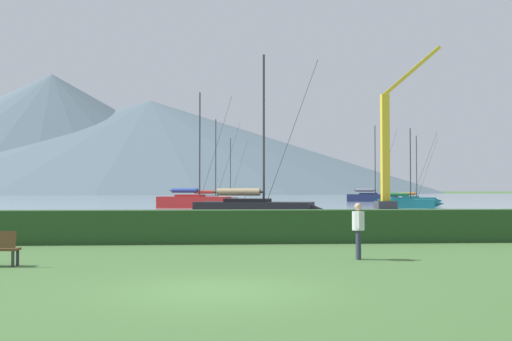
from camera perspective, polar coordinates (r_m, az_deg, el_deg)
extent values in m
plane|color=#477038|center=(12.66, -3.69, -11.08)|extent=(1000.00, 1000.00, 0.00)
cube|color=#8499A8|center=(149.50, -3.91, -2.53)|extent=(320.00, 246.00, 0.00)
cube|color=#284C23|center=(23.53, -3.80, -5.21)|extent=(80.00, 1.20, 1.25)
cube|color=#19707A|center=(85.95, 14.40, -2.75)|extent=(6.20, 3.31, 0.93)
cone|color=#19707A|center=(86.31, 16.63, -2.72)|extent=(1.16, 1.00, 0.79)
cube|color=#16646E|center=(85.92, 14.17, -2.52)|extent=(2.45, 1.88, 0.59)
cylinder|color=#333338|center=(86.03, 14.71, 0.23)|extent=(0.12, 0.12, 8.83)
cylinder|color=#333338|center=(85.87, 13.85, -2.11)|extent=(2.60, 0.70, 0.10)
cylinder|color=orange|center=(85.87, 13.85, -2.11)|extent=(2.28, 0.88, 0.37)
cylinder|color=#333338|center=(86.17, 15.63, 0.08)|extent=(2.73, 0.66, 8.40)
cube|color=black|center=(40.47, -0.18, -3.79)|extent=(8.10, 4.85, 1.20)
cone|color=black|center=(39.63, 5.99, -3.83)|extent=(1.56, 1.38, 1.02)
cube|color=black|center=(40.56, -0.78, -3.17)|extent=(3.27, 2.62, 0.77)
cylinder|color=#333338|center=(40.46, 0.73, 3.59)|extent=(0.15, 0.15, 10.31)
cylinder|color=#333338|center=(40.72, -1.64, -2.01)|extent=(3.32, 1.18, 0.13)
cylinder|color=tan|center=(40.72, -1.64, -2.01)|extent=(2.94, 1.36, 0.48)
cylinder|color=#333338|center=(40.07, 3.24, 3.28)|extent=(3.48, 1.15, 9.80)
cube|color=#9E9EA3|center=(80.80, -4.19, -2.81)|extent=(7.04, 3.15, 1.07)
cone|color=#9E9EA3|center=(80.40, -1.44, -2.82)|extent=(1.27, 1.05, 0.91)
cube|color=gray|center=(80.85, -4.46, -2.54)|extent=(2.71, 1.93, 0.68)
cylinder|color=#333338|center=(80.81, -3.77, 1.02)|extent=(0.14, 0.14, 10.70)
cylinder|color=#333338|center=(80.92, -4.85, -2.02)|extent=(3.05, 0.49, 0.12)
cylinder|color=red|center=(80.92, -4.85, -2.02)|extent=(2.64, 0.74, 0.43)
cylinder|color=#333338|center=(80.62, -2.64, 0.83)|extent=(3.22, 0.43, 10.18)
cube|color=red|center=(67.60, -5.80, -2.95)|extent=(8.26, 5.16, 1.23)
cone|color=red|center=(66.09, -2.19, -2.99)|extent=(1.61, 1.43, 1.04)
cube|color=#A52020|center=(67.76, -6.15, -2.57)|extent=(3.37, 2.74, 0.78)
cylinder|color=#333338|center=(67.50, -5.26, 2.20)|extent=(0.16, 0.16, 12.02)
cylinder|color=#333338|center=(67.99, -6.65, -1.86)|extent=(3.36, 1.31, 0.13)
cylinder|color=#2847A3|center=(67.99, -6.65, -1.86)|extent=(2.98, 1.47, 0.49)
cylinder|color=#333338|center=(66.84, -3.78, 1.98)|extent=(3.51, 1.28, 11.43)
cube|color=white|center=(98.49, -2.68, -2.67)|extent=(6.11, 3.05, 0.92)
cone|color=white|center=(98.01, -0.75, -2.67)|extent=(1.13, 0.95, 0.78)
cube|color=silver|center=(98.54, -2.88, -2.47)|extent=(2.39, 1.78, 0.58)
cylinder|color=#333338|center=(98.46, -2.39, 0.19)|extent=(0.12, 0.12, 9.74)
cylinder|color=#333338|center=(98.62, -3.15, -2.11)|extent=(2.60, 0.58, 0.10)
cylinder|color=orange|center=(98.62, -3.15, -2.11)|extent=(2.27, 0.77, 0.37)
cylinder|color=#333338|center=(98.24, -1.60, 0.05)|extent=(2.74, 0.54, 9.26)
cube|color=#19707A|center=(69.07, 13.76, -3.00)|extent=(6.44, 3.89, 0.96)
cone|color=#19707A|center=(69.12, 16.65, -2.97)|extent=(1.25, 1.10, 0.81)
cube|color=#16646E|center=(69.06, 13.47, -2.71)|extent=(2.61, 2.10, 0.61)
cylinder|color=#333338|center=(69.09, 14.17, 0.45)|extent=(0.12, 0.12, 8.22)
cylinder|color=#333338|center=(69.07, 13.05, -2.17)|extent=(2.64, 0.96, 0.10)
cylinder|color=#2D7542|center=(69.07, 13.05, -2.17)|extent=(2.33, 1.09, 0.38)
cylinder|color=#333338|center=(69.10, 15.36, 0.29)|extent=(2.76, 0.93, 7.81)
cube|color=navy|center=(102.21, 10.67, -2.52)|extent=(8.14, 5.05, 1.21)
cone|color=navy|center=(101.93, 13.14, -2.51)|extent=(1.59, 1.41, 1.03)
cube|color=#1B2449|center=(102.24, 10.43, -2.28)|extent=(3.31, 2.69, 0.77)
cylinder|color=#333338|center=(102.25, 11.02, 0.83)|extent=(0.15, 0.15, 11.83)
cylinder|color=#333338|center=(102.29, 10.07, -1.82)|extent=(3.31, 1.28, 0.13)
cylinder|color=gray|center=(102.29, 10.07, -1.82)|extent=(2.94, 1.43, 0.48)
cylinder|color=#333338|center=(102.11, 12.04, 0.67)|extent=(3.47, 1.25, 11.25)
cylinder|color=#333338|center=(17.82, -21.30, -7.51)|extent=(0.08, 0.08, 0.45)
cylinder|color=#333338|center=(17.52, -21.69, -7.61)|extent=(0.08, 0.08, 0.45)
cylinder|color=#2D3347|center=(18.16, 9.54, -6.86)|extent=(0.14, 0.14, 0.85)
cylinder|color=#2D3347|center=(18.34, 9.47, -6.81)|extent=(0.14, 0.14, 0.85)
cylinder|color=silver|center=(18.20, 9.50, -4.64)|extent=(0.36, 0.36, 0.55)
cylinder|color=silver|center=(17.96, 9.58, -4.59)|extent=(0.09, 0.09, 0.50)
cylinder|color=silver|center=(18.44, 9.41, -4.52)|extent=(0.09, 0.09, 0.50)
sphere|color=tan|center=(18.19, 9.49, -3.34)|extent=(0.22, 0.22, 0.22)
cube|color=#333338|center=(65.67, 11.96, -3.15)|extent=(2.00, 2.00, 0.80)
cube|color=gold|center=(65.80, 11.92, 2.10)|extent=(0.80, 0.80, 11.25)
cube|color=gold|center=(67.71, 14.35, 9.00)|extent=(6.22, 0.36, 5.40)
cone|color=#4C6070|center=(374.77, -5.21, 0.95)|extent=(259.82, 259.82, 39.24)
cone|color=slate|center=(371.65, -18.52, 3.31)|extent=(244.99, 244.99, 68.39)
cone|color=slate|center=(371.91, -9.86, 2.22)|extent=(339.00, 339.00, 55.18)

